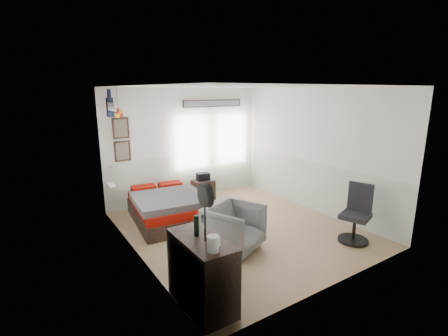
{
  "coord_description": "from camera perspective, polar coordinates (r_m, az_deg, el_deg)",
  "views": [
    {
      "loc": [
        -3.47,
        -4.78,
        2.64
      ],
      "look_at": [
        -0.1,
        0.4,
        1.15
      ],
      "focal_mm": 26.0,
      "sensor_mm": 36.0,
      "label": 1
    }
  ],
  "objects": [
    {
      "name": "nightstand",
      "position": [
        8.02,
        -3.68,
        -3.84
      ],
      "size": [
        0.5,
        0.4,
        0.49
      ],
      "primitive_type": "cube",
      "rotation": [
        0.0,
        0.0,
        -0.02
      ],
      "color": "black",
      "rests_on": "ground_plane"
    },
    {
      "name": "wall_decor",
      "position": [
        7.16,
        -13.83,
        8.85
      ],
      "size": [
        3.55,
        1.32,
        1.44
      ],
      "color": "#3B2C1E",
      "rests_on": "room_shell"
    },
    {
      "name": "kettle",
      "position": [
        3.66,
        -1.93,
        -13.15
      ],
      "size": [
        0.16,
        0.14,
        0.18
      ],
      "rotation": [
        0.0,
        0.0,
        0.06
      ],
      "color": "silver",
      "rests_on": "dresser"
    },
    {
      "name": "armchair",
      "position": [
        5.53,
        1.78,
        -10.42
      ],
      "size": [
        1.11,
        1.12,
        0.78
      ],
      "primitive_type": "imported",
      "rotation": [
        0.0,
        0.0,
        0.42
      ],
      "color": "gray",
      "rests_on": "ground_plane"
    },
    {
      "name": "black_bag",
      "position": [
        7.92,
        -3.71,
        -1.52
      ],
      "size": [
        0.32,
        0.23,
        0.18
      ],
      "primitive_type": "cube",
      "rotation": [
        0.0,
        0.0,
        -0.12
      ],
      "color": "black",
      "rests_on": "nightstand"
    },
    {
      "name": "room_shell",
      "position": [
        6.1,
        1.27,
        3.86
      ],
      "size": [
        4.02,
        4.52,
        2.71
      ],
      "color": "silver",
      "rests_on": "ground_plane"
    },
    {
      "name": "dresser",
      "position": [
        4.21,
        -3.91,
        -17.79
      ],
      "size": [
        0.48,
        1.0,
        0.9
      ],
      "primitive_type": "cube",
      "color": "black",
      "rests_on": "ground_plane"
    },
    {
      "name": "bottle",
      "position": [
        4.02,
        -4.86,
        -10.07
      ],
      "size": [
        0.07,
        0.07,
        0.26
      ],
      "primitive_type": "cylinder",
      "color": "black",
      "rests_on": "dresser"
    },
    {
      "name": "bed",
      "position": [
        6.81,
        -9.92,
        -6.86
      ],
      "size": [
        1.49,
        1.98,
        0.59
      ],
      "rotation": [
        0.0,
        0.0,
        -0.12
      ],
      "color": "black",
      "rests_on": "ground_plane"
    },
    {
      "name": "task_chair",
      "position": [
        6.27,
        22.19,
        -8.18
      ],
      "size": [
        0.59,
        0.59,
        1.04
      ],
      "rotation": [
        0.0,
        0.0,
        0.33
      ],
      "color": "black",
      "rests_on": "ground_plane"
    },
    {
      "name": "stand_fan",
      "position": [
        3.73,
        -3.3,
        -4.99
      ],
      "size": [
        0.08,
        0.29,
        0.71
      ],
      "rotation": [
        0.0,
        0.0,
        -0.04
      ],
      "color": "black",
      "rests_on": "dresser"
    },
    {
      "name": "ground_plane",
      "position": [
        6.47,
        2.72,
        -10.59
      ],
      "size": [
        4.0,
        4.5,
        0.01
      ],
      "primitive_type": "cube",
      "color": "#8E714E"
    }
  ]
}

